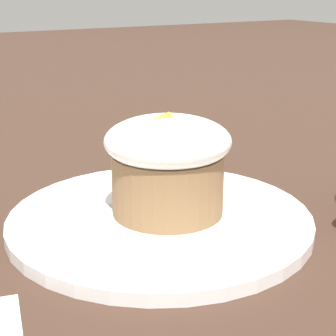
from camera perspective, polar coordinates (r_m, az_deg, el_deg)
The scene contains 4 objects.
ground_plane at distance 0.49m, azimuth -0.82°, elevation -5.87°, with size 4.00×4.00×0.00m, color #3D281E.
dessert_plate at distance 0.49m, azimuth -0.83°, elevation -5.28°, with size 0.26×0.26×0.01m.
carrot_cake at distance 0.47m, azimuth -0.00°, elevation 0.55°, with size 0.11×0.11×0.09m.
spoon at distance 0.49m, azimuth -4.29°, elevation -4.06°, with size 0.10×0.09×0.01m.
Camera 1 is at (0.22, 0.38, 0.20)m, focal length 60.00 mm.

